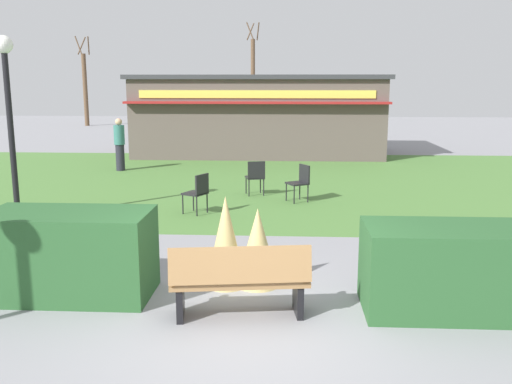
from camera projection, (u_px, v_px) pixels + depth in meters
ground_plane at (246, 331)px, 6.58m from camera, size 80.00×80.00×0.00m
lawn_patch at (271, 180)px, 16.46m from camera, size 36.00×12.00×0.01m
park_bench at (240, 281)px, 6.84m from camera, size 1.75×0.74×0.95m
hedge_left at (70, 254)px, 7.56m from camera, size 2.18×1.10×1.16m
hedge_right at (454, 269)px, 7.04m from camera, size 2.24×1.10×1.10m
ornamental_grass_behind_left at (258, 247)px, 7.94m from camera, size 0.63×0.63×1.12m
ornamental_grass_behind_right at (226, 241)px, 7.91m from camera, size 0.58×0.58×1.30m
lamppost_mid at (9, 105)px, 11.32m from camera, size 0.36×0.36×3.75m
trash_bin at (466, 263)px, 7.58m from camera, size 0.52×0.52×0.91m
food_kiosk at (259, 115)px, 22.33m from camera, size 9.68×4.96×3.08m
cafe_chair_west at (198, 190)px, 12.23m from camera, size 0.59×0.59×0.89m
cafe_chair_east at (256, 175)px, 14.22m from camera, size 0.54×0.54×0.89m
cafe_chair_center at (300, 180)px, 13.52m from camera, size 0.60×0.60×0.89m
person_strolling at (120, 144)px, 18.12m from camera, size 0.34×0.34×1.69m
parked_car_west_slot at (196, 122)px, 30.98m from camera, size 4.23×2.11×1.20m
parked_car_center_slot at (285, 122)px, 30.71m from camera, size 4.23×2.12×1.20m
tree_left_bg at (85, 87)px, 36.00m from camera, size 0.91×0.96×5.62m
tree_right_bg at (253, 80)px, 37.52m from camera, size 0.91×0.96×6.62m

